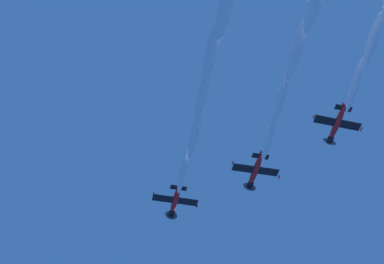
% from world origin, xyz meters
% --- Properties ---
extents(airplane_lead, '(7.36, 6.90, 2.65)m').
position_xyz_m(airplane_lead, '(-0.14, 1.20, 67.17)').
color(airplane_lead, red).
extents(airplane_left_wingman, '(7.33, 6.91, 2.68)m').
position_xyz_m(airplane_left_wingman, '(14.10, -1.66, 64.94)').
color(airplane_left_wingman, red).
extents(airplane_right_wingman, '(7.38, 6.87, 2.32)m').
position_xyz_m(airplane_right_wingman, '(28.22, -5.20, 66.54)').
color(airplane_right_wingman, red).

